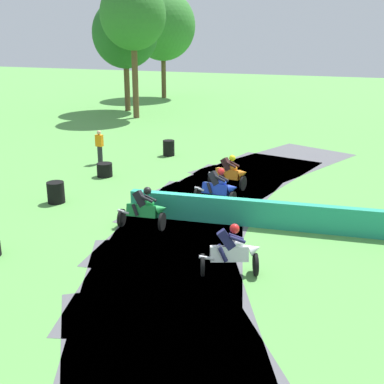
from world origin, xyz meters
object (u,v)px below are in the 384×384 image
at_px(tire_stack_mid_a, 105,170).
at_px(track_marshal, 100,147).
at_px(motorcycle_chase_blue, 218,187).
at_px(tire_stack_near, 169,148).
at_px(motorcycle_lead_orange, 230,172).
at_px(tire_stack_mid_b, 56,192).
at_px(motorcycle_fourth_white, 232,251).
at_px(motorcycle_trailing_green, 144,209).

xyz_separation_m(tire_stack_mid_a, track_marshal, (-1.36, 1.91, 0.52)).
xyz_separation_m(motorcycle_chase_blue, tire_stack_near, (-4.75, 6.37, -0.25)).
bearing_deg(motorcycle_lead_orange, tire_stack_mid_a, -176.70).
xyz_separation_m(tire_stack_near, tire_stack_mid_a, (-1.09, -4.61, -0.10)).
xyz_separation_m(tire_stack_mid_a, tire_stack_mid_b, (0.12, -3.77, 0.10)).
bearing_deg(motorcycle_fourth_white, tire_stack_near, 120.55).
bearing_deg(motorcycle_chase_blue, tire_stack_near, 126.67).
relative_size(tire_stack_near, tire_stack_mid_b, 1.00).
bearing_deg(tire_stack_mid_b, motorcycle_chase_blue, 19.34).
relative_size(motorcycle_fourth_white, track_marshal, 1.02).
height_order(motorcycle_trailing_green, motorcycle_fourth_white, motorcycle_fourth_white).
relative_size(motorcycle_lead_orange, tire_stack_near, 2.14).
relative_size(motorcycle_chase_blue, tire_stack_mid_a, 2.50).
bearing_deg(motorcycle_trailing_green, tire_stack_mid_a, 131.84).
distance_m(motorcycle_fourth_white, tire_stack_near, 13.48).
bearing_deg(motorcycle_chase_blue, motorcycle_fourth_white, -68.09).
height_order(motorcycle_fourth_white, tire_stack_near, motorcycle_fourth_white).
bearing_deg(motorcycle_lead_orange, tire_stack_mid_b, -143.49).
bearing_deg(track_marshal, motorcycle_fourth_white, -43.74).
height_order(tire_stack_mid_b, track_marshal, track_marshal).
bearing_deg(track_marshal, motorcycle_chase_blue, -27.02).
relative_size(tire_stack_mid_a, track_marshal, 0.42).
relative_size(motorcycle_fourth_white, tire_stack_mid_a, 2.45).
height_order(motorcycle_lead_orange, motorcycle_fourth_white, motorcycle_lead_orange).
bearing_deg(motorcycle_chase_blue, tire_stack_mid_a, 163.18).
distance_m(motorcycle_lead_orange, motorcycle_trailing_green, 5.34).
bearing_deg(tire_stack_mid_b, track_marshal, 104.68).
relative_size(motorcycle_trailing_green, tire_stack_mid_b, 2.10).
height_order(motorcycle_chase_blue, motorcycle_trailing_green, motorcycle_chase_blue).
xyz_separation_m(motorcycle_lead_orange, motorcycle_trailing_green, (-1.32, -5.17, -0.01)).
relative_size(motorcycle_lead_orange, motorcycle_fourth_white, 1.02).
xyz_separation_m(tire_stack_near, tire_stack_mid_b, (-0.97, -8.38, -0.00)).
distance_m(tire_stack_near, tire_stack_mid_b, 8.44).
height_order(tire_stack_near, track_marshal, track_marshal).
xyz_separation_m(motorcycle_chase_blue, motorcycle_trailing_green, (-1.50, -3.08, -0.00)).
xyz_separation_m(motorcycle_fourth_white, tire_stack_mid_b, (-7.82, 3.23, -0.25)).
height_order(motorcycle_lead_orange, tire_stack_mid_a, motorcycle_lead_orange).
height_order(motorcycle_chase_blue, motorcycle_fourth_white, motorcycle_fourth_white).
distance_m(motorcycle_lead_orange, motorcycle_fourth_white, 7.67).
bearing_deg(motorcycle_lead_orange, track_marshal, 167.31).
bearing_deg(tire_stack_mid_a, motorcycle_chase_blue, -16.82).
height_order(motorcycle_fourth_white, tire_stack_mid_b, motorcycle_fourth_white).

